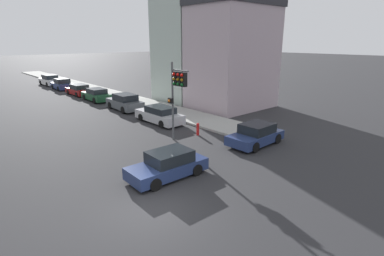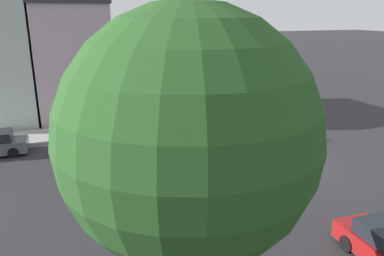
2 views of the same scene
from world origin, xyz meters
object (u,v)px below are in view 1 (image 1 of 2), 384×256
Objects in this scene: crossing_car_0 at (256,135)px; traffic_signal at (177,86)px; parked_car_2 at (96,95)px; parked_car_0 at (160,115)px; parked_car_5 at (50,80)px; parked_car_3 at (79,90)px; fire_hydrant at (198,129)px; crossing_car_2 at (168,165)px; parked_car_4 at (62,84)px; parked_car_1 at (125,102)px.

traffic_signal is at bearing -49.48° from crossing_car_0.
parked_car_2 reaches higher than crossing_car_0.
parked_car_0 is 1.00× the size of parked_car_5.
parked_car_3 is 4.78× the size of fire_hydrant.
parked_car_2 is at bearing -87.53° from crossing_car_0.
crossing_car_2 is 0.86× the size of parked_car_5.
crossing_car_0 is 0.93× the size of parked_car_3.
parked_car_4 is (-0.08, 5.86, 0.08)m from parked_car_3.
parked_car_0 is at bearing -113.55° from traffic_signal.
crossing_car_2 is at bearing 169.87° from parked_car_4.
parked_car_2 is at bearing -179.44° from parked_car_4.
parked_car_2 is (-0.13, 6.22, -0.07)m from parked_car_1.
parked_car_1 is 1.04× the size of parked_car_2.
parked_car_0 reaches higher than fire_hydrant.
parked_car_5 is (-0.02, 11.40, 0.12)m from parked_car_3.
parked_car_0 is 28.91m from parked_car_5.
parked_car_1 reaches higher than crossing_car_0.
parked_car_4 is (-1.53, 32.04, 0.06)m from crossing_car_0.
parked_car_1 is 0.96× the size of parked_car_5.
crossing_car_2 is 0.90× the size of parked_car_1.
parked_car_3 is 1.15× the size of parked_car_4.
traffic_signal is at bearing -132.45° from crossing_car_2.
parked_car_5 is (5.87, 37.69, 0.12)m from crossing_car_2.
traffic_signal is 33.90m from parked_car_5.
parked_car_1 is at bearing -86.39° from crossing_car_0.
crossing_car_0 reaches higher than parked_car_3.
fire_hydrant is at bearing -179.88° from parked_car_4.
traffic_signal is 1.21× the size of parked_car_2.
parked_car_2 is at bearing 178.99° from parked_car_3.
parked_car_4 is 5.54m from parked_car_5.
parked_car_1 reaches higher than crossing_car_2.
parked_car_5 is at bearing 2.09° from parked_car_1.
parked_car_1 is at bearing -3.11° from parked_car_0.
parked_car_0 is at bearing -81.12° from crossing_car_0.
crossing_car_2 reaches higher than parked_car_3.
traffic_signal is at bearing 174.98° from parked_car_5.
fire_hydrant is at bearing -70.50° from crossing_car_0.
crossing_car_2 is 22.04m from parked_car_2.
parked_car_1 is at bearing -179.17° from parked_car_4.
crossing_car_0 is 0.85× the size of parked_car_0.
parked_car_1 is 1.04× the size of parked_car_3.
parked_car_3 is at bearing -179.11° from parked_car_4.
parked_car_1 is (6.02, 15.02, 0.11)m from crossing_car_2.
parked_car_0 is 1.09× the size of parked_car_3.
parked_car_5 reaches higher than parked_car_0.
traffic_signal is 28.40m from parked_car_4.
parked_car_5 is at bearing 0.15° from parked_car_2.
parked_car_1 reaches higher than fire_hydrant.
parked_car_1 is at bearing -178.76° from parked_car_2.
parked_car_1 is at bearing 178.77° from parked_car_5.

